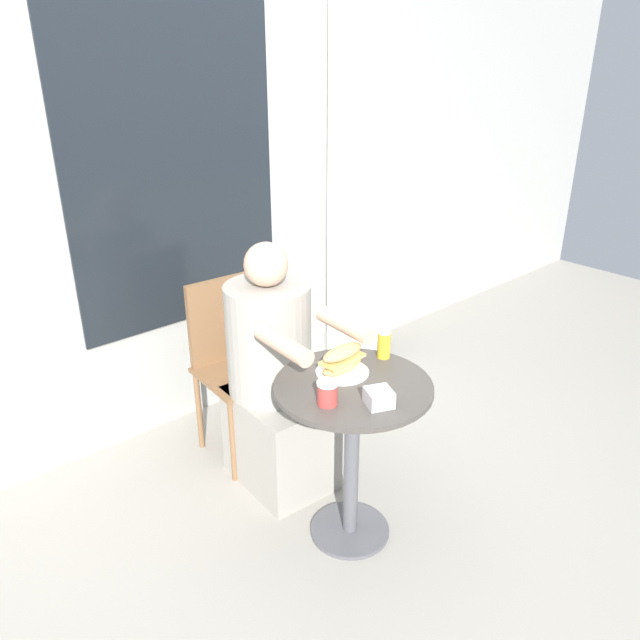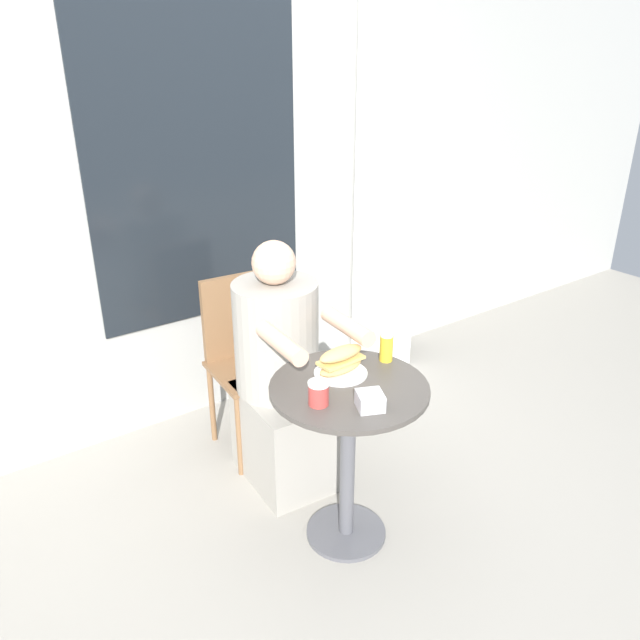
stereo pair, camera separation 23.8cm
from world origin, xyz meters
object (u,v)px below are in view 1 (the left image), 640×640
seated_diner (275,385)px  drink_cup (327,393)px  sandwich_on_plate (342,361)px  condiment_bottle (384,342)px  diner_chair (232,351)px  cafe_table (352,429)px

seated_diner → drink_cup: size_ratio=12.76×
sandwich_on_plate → condiment_bottle: (0.22, -0.01, 0.02)m
seated_diner → diner_chair: bearing=-87.4°
cafe_table → seated_diner: 0.50m
seated_diner → condiment_bottle: seated_diner is taller
diner_chair → seated_diner: seated_diner is taller
drink_cup → sandwich_on_plate: bearing=33.4°
diner_chair → drink_cup: bearing=82.3°
cafe_table → sandwich_on_plate: 0.27m
cafe_table → seated_diner: bearing=88.9°
cafe_table → diner_chair: size_ratio=0.82×
seated_diner → drink_cup: 0.63m
drink_cup → condiment_bottle: condiment_bottle is taller
drink_cup → diner_chair: bearing=78.1°
cafe_table → condiment_bottle: condiment_bottle is taller
diner_chair → drink_cup: 0.94m
cafe_table → drink_cup: size_ratio=7.99×
cafe_table → seated_diner: seated_diner is taller
diner_chair → drink_cup: diner_chair is taller
diner_chair → seated_diner: (-0.01, -0.35, -0.03)m
sandwich_on_plate → seated_diner: bearing=92.7°
diner_chair → drink_cup: (-0.19, -0.89, 0.24)m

